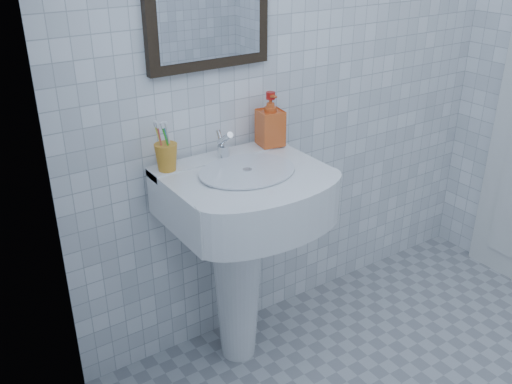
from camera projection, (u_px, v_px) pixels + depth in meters
wall_back at (304, 51)px, 2.38m from camera, size 2.20×0.02×2.50m
wall_left at (227, 256)px, 0.93m from camera, size 0.02×2.40×2.50m
washbasin at (240, 234)px, 2.27m from camera, size 0.59×0.44×0.92m
faucet at (224, 146)px, 2.20m from camera, size 0.05×0.10×0.12m
toothbrush_cup at (166, 157)px, 2.09m from camera, size 0.11×0.11×0.10m
soap_dispenser at (270, 119)px, 2.30m from camera, size 0.11×0.11×0.22m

